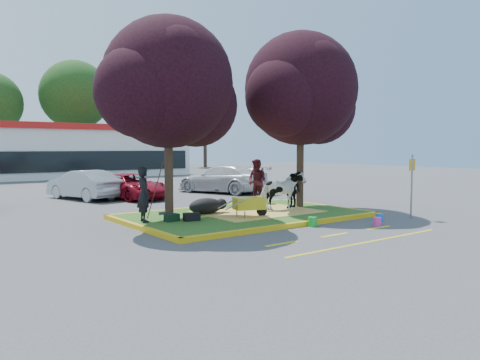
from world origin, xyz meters
TOP-DOWN VIEW (x-y plane):
  - ground at (0.00, 0.00)m, footprint 90.00×90.00m
  - median_island at (0.00, 0.00)m, footprint 8.00×5.00m
  - curb_near at (0.00, -2.58)m, footprint 8.30×0.16m
  - curb_far at (0.00, 2.58)m, footprint 8.30×0.16m
  - curb_left at (-4.08, 0.00)m, footprint 0.16×5.30m
  - curb_right at (4.08, 0.00)m, footprint 0.16×5.30m
  - straw_bedding at (0.60, 0.00)m, footprint 4.20×3.00m
  - tree_purple_left at (-2.78, 0.38)m, footprint 5.06×4.20m
  - tree_purple_right at (2.92, 0.18)m, footprint 5.30×4.40m
  - fire_lane_stripe_a at (-2.00, -4.20)m, footprint 1.10×0.12m
  - fire_lane_stripe_b at (0.00, -4.20)m, footprint 1.10×0.12m
  - fire_lane_stripe_c at (2.00, -4.20)m, footprint 1.10×0.12m
  - fire_lane_long at (0.00, -5.40)m, footprint 6.00×0.10m
  - retail_building at (2.00, 27.98)m, footprint 20.40×8.40m
  - treeline at (1.23, 37.61)m, footprint 46.58×7.80m
  - cow at (1.61, -0.20)m, footprint 1.79×0.94m
  - calf at (-1.21, 0.67)m, footprint 1.44×1.03m
  - handler at (-3.70, 0.37)m, footprint 0.49×0.68m
  - visitor_a at (2.31, 2.16)m, footprint 0.87×1.02m
  - visitor_b at (2.49, 0.20)m, footprint 0.34×0.79m
  - wheelbarrow at (-0.48, -0.88)m, footprint 1.80×0.88m
  - gear_bag_dark at (-2.40, -0.34)m, footprint 0.54×0.36m
  - gear_bag_green at (-2.95, -0.04)m, footprint 0.47×0.32m
  - sign_post at (4.51, -3.70)m, footprint 0.31×0.06m
  - bucket_green at (0.55, -2.80)m, footprint 0.31×0.31m
  - bucket_pink at (2.32, -3.92)m, footprint 0.32×0.32m
  - bucket_blue at (3.05, -3.46)m, footprint 0.27×0.27m
  - car_silver at (-2.65, 9.25)m, footprint 2.56×4.49m
  - car_red at (-0.72, 8.12)m, footprint 2.67×4.65m
  - car_white at (4.51, 7.94)m, footprint 3.83×5.65m
  - car_grey at (6.88, 9.00)m, footprint 2.49×3.95m

SIDE VIEW (x-z plane):
  - ground at x=0.00m, z-range 0.00..0.00m
  - fire_lane_stripe_a at x=-2.00m, z-range 0.00..0.01m
  - fire_lane_stripe_b at x=0.00m, z-range 0.00..0.01m
  - fire_lane_stripe_c at x=2.00m, z-range 0.00..0.01m
  - fire_lane_long at x=0.00m, z-range 0.00..0.01m
  - median_island at x=0.00m, z-range 0.00..0.15m
  - curb_near at x=0.00m, z-range 0.00..0.15m
  - curb_far at x=0.00m, z-range 0.00..0.15m
  - curb_left at x=-4.08m, z-range 0.00..0.15m
  - curb_right at x=4.08m, z-range 0.00..0.15m
  - bucket_pink at x=2.32m, z-range 0.00..0.27m
  - bucket_blue at x=3.05m, z-range 0.00..0.27m
  - bucket_green at x=0.55m, z-range 0.00..0.31m
  - straw_bedding at x=0.60m, z-range 0.15..0.16m
  - gear_bag_green at x=-2.95m, z-range 0.15..0.39m
  - gear_bag_dark at x=-2.40m, z-range 0.15..0.41m
  - calf at x=-1.21m, z-range 0.15..0.71m
  - car_red at x=-0.72m, z-range 0.00..1.22m
  - car_grey at x=6.88m, z-range 0.00..1.23m
  - wheelbarrow at x=-0.48m, z-range 0.28..0.96m
  - car_silver at x=-2.65m, z-range 0.00..1.40m
  - car_white at x=4.51m, z-range 0.00..1.52m
  - visitor_b at x=2.49m, z-range 0.15..1.49m
  - cow at x=1.61m, z-range 0.15..1.60m
  - handler at x=-3.70m, z-range 0.15..1.88m
  - visitor_a at x=2.31m, z-range 0.15..2.00m
  - sign_post at x=4.51m, z-range 0.24..2.49m
  - retail_building at x=2.00m, z-range 0.05..4.45m
  - tree_purple_left at x=-2.78m, z-range 1.10..7.61m
  - tree_purple_right at x=2.92m, z-range 1.15..7.97m
  - treeline at x=1.23m, z-range 0.42..15.05m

